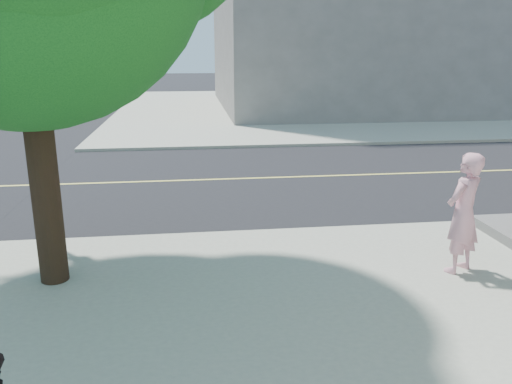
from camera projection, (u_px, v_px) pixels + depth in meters
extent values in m
plane|color=black|center=(29.00, 246.00, 9.40)|extent=(140.00, 140.00, 0.00)
cube|color=black|center=(79.00, 184.00, 13.69)|extent=(140.00, 9.00, 0.01)
cube|color=#9A9C8A|center=(362.00, 107.00, 31.60)|extent=(29.00, 25.00, 0.12)
imported|color=pink|center=(463.00, 213.00, 7.82)|extent=(0.82, 0.74, 1.87)
cylinder|color=black|center=(40.00, 146.00, 7.21)|extent=(0.41, 0.41, 4.06)
cylinder|color=black|center=(37.00, 142.00, 8.64)|extent=(0.11, 0.11, 3.68)
cube|color=white|center=(37.00, 115.00, 8.51)|extent=(0.48, 0.04, 0.18)
cube|color=navy|center=(40.00, 142.00, 8.63)|extent=(0.39, 0.04, 0.48)
imported|color=black|center=(29.00, 72.00, 8.33)|extent=(0.14, 0.18, 0.88)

